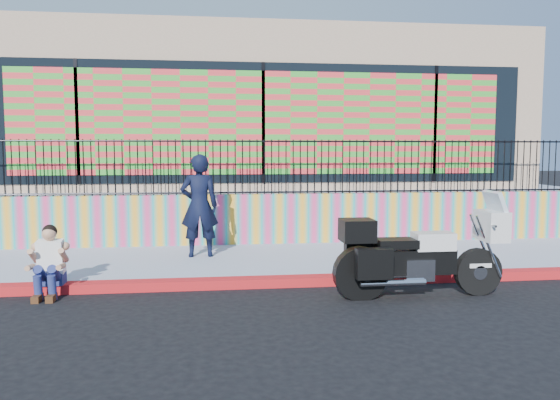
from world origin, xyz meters
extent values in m
plane|color=black|center=(0.00, 0.00, 0.00)|extent=(90.00, 90.00, 0.00)
cube|color=#B5200C|center=(0.00, 0.00, 0.07)|extent=(16.00, 0.30, 0.15)
cube|color=#9AA2B8|center=(0.00, 1.65, 0.07)|extent=(16.00, 3.00, 0.15)
cube|color=#E73C7A|center=(0.00, 3.25, 0.70)|extent=(16.00, 0.20, 1.10)
cube|color=#9AA2B8|center=(0.00, 8.35, 0.62)|extent=(16.00, 10.00, 1.25)
cube|color=tan|center=(0.00, 8.15, 3.25)|extent=(14.00, 8.00, 4.00)
cube|color=black|center=(0.00, 4.13, 2.85)|extent=(12.60, 0.04, 2.80)
cube|color=#F1353A|center=(0.00, 4.10, 2.85)|extent=(11.48, 0.02, 2.40)
cylinder|color=black|center=(2.84, -0.91, 0.36)|extent=(0.72, 0.15, 0.72)
cylinder|color=black|center=(0.98, -0.91, 0.36)|extent=(0.72, 0.15, 0.72)
cube|color=black|center=(1.91, -0.91, 0.55)|extent=(1.04, 0.31, 0.37)
cube|color=silver|center=(1.85, -0.91, 0.44)|extent=(0.44, 0.37, 0.33)
cube|color=silver|center=(2.10, -0.91, 0.85)|extent=(0.60, 0.35, 0.26)
cube|color=black|center=(1.52, -0.91, 0.83)|extent=(0.60, 0.37, 0.13)
cube|color=silver|center=(3.03, -0.91, 1.07)|extent=(0.33, 0.57, 0.46)
cube|color=silver|center=(3.08, -0.91, 1.42)|extent=(0.20, 0.50, 0.37)
cube|color=black|center=(0.92, -0.91, 1.04)|extent=(0.48, 0.46, 0.33)
cube|color=black|center=(1.09, -1.24, 0.60)|extent=(0.52, 0.20, 0.44)
cube|color=black|center=(1.09, -0.58, 0.60)|extent=(0.52, 0.20, 0.44)
cube|color=silver|center=(2.84, -0.91, 0.47)|extent=(0.35, 0.17, 0.07)
imported|color=black|center=(-1.46, 1.92, 1.15)|extent=(0.75, 0.51, 1.99)
cube|color=navy|center=(-3.68, -0.04, 0.24)|extent=(0.36, 0.28, 0.18)
cube|color=white|center=(-3.68, -0.08, 0.59)|extent=(0.38, 0.27, 0.54)
sphere|color=tan|center=(-3.68, -0.12, 0.95)|extent=(0.21, 0.21, 0.21)
cube|color=#472814|center=(-3.78, -0.48, 0.05)|extent=(0.11, 0.26, 0.10)
cube|color=#472814|center=(-3.58, -0.48, 0.05)|extent=(0.11, 0.26, 0.10)
camera|label=1|loc=(-1.20, -8.70, 2.23)|focal=35.00mm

